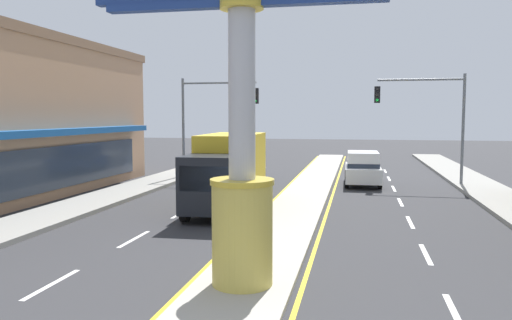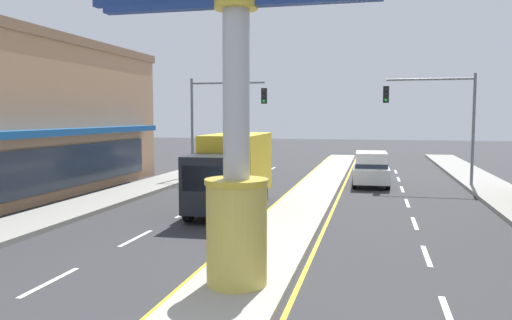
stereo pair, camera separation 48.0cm
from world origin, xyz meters
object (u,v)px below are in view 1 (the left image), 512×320
Objects in this scene: district_sign at (242,122)px; suv_near_right_lane at (222,161)px; traffic_light_right_side at (430,110)px; suv_near_left_lane at (363,168)px; box_truck_far_right_lane at (228,169)px; traffic_light_left_side at (210,110)px.

district_sign reaches higher than suv_near_right_lane.
traffic_light_right_side reaches higher than suv_near_left_lane.
traffic_light_right_side is 13.03m from suv_near_right_lane.
box_truck_far_right_lane is at bearing -73.54° from suv_near_right_lane.
traffic_light_left_side is 1.32× the size of suv_near_right_lane.
traffic_light_right_side is at bearing 44.35° from box_truck_far_right_lane.
district_sign is at bearing -98.70° from suv_near_left_lane.
suv_near_left_lane is at bearing -173.88° from traffic_light_right_side.
suv_near_right_lane is 9.19m from suv_near_left_lane.
traffic_light_left_side reaches higher than box_truck_far_right_lane.
traffic_light_left_side is 3.66m from suv_near_right_lane.
traffic_light_right_side is (6.36, 18.56, 0.48)m from district_sign.
district_sign is at bearing -73.54° from box_truck_far_right_lane.
district_sign is at bearing -73.54° from suv_near_right_lane.
traffic_light_right_side is at bearing -9.26° from suv_near_right_lane.
traffic_light_left_side reaches higher than suv_near_left_lane.
traffic_light_left_side is 12.73m from traffic_light_right_side.
traffic_light_right_side is 0.89× the size of box_truck_far_right_lane.
district_sign is 1.25× the size of traffic_light_left_side.
traffic_light_left_side is at bearing -99.79° from suv_near_right_lane.
traffic_light_right_side is at bearing 6.12° from suv_near_left_lane.
suv_near_left_lane is at bearing 81.30° from district_sign.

